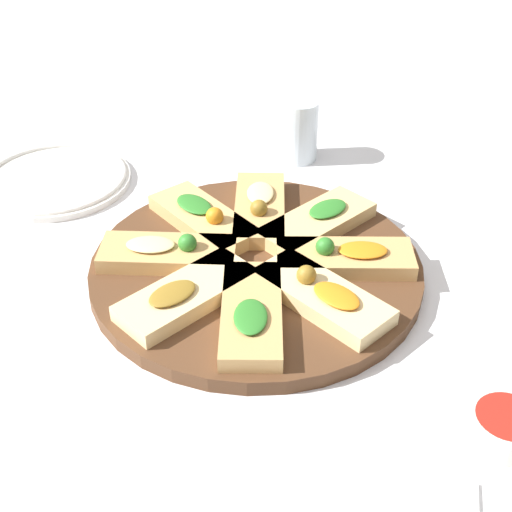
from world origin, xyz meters
TOP-DOWN VIEW (x-y plane):
  - ground_plane at (0.00, 0.00)m, footprint 3.00×3.00m
  - serving_board at (0.00, 0.00)m, footprint 0.43×0.43m
  - focaccia_slice_0 at (0.00, -0.12)m, footprint 0.08×0.18m
  - focaccia_slice_1 at (0.08, -0.08)m, footprint 0.18×0.17m
  - focaccia_slice_2 at (0.12, 0.00)m, footprint 0.18×0.08m
  - focaccia_slice_3 at (0.08, 0.08)m, footprint 0.17×0.18m
  - focaccia_slice_4 at (-0.00, 0.12)m, footprint 0.07×0.18m
  - focaccia_slice_5 at (-0.08, 0.09)m, footprint 0.17×0.18m
  - focaccia_slice_6 at (-0.12, 0.00)m, footprint 0.18×0.07m
  - focaccia_slice_7 at (-0.08, -0.08)m, footprint 0.17×0.18m
  - plate_left at (-0.33, 0.23)m, footprint 0.24×0.24m
  - water_glass at (0.06, 0.33)m, footprint 0.06×0.06m
  - dipping_bowl at (0.26, -0.26)m, footprint 0.08×0.08m

SIDE VIEW (x-z plane):
  - ground_plane at x=0.00m, z-range 0.00..0.00m
  - plate_left at x=-0.33m, z-range 0.00..0.02m
  - serving_board at x=0.00m, z-range 0.00..0.02m
  - dipping_bowl at x=0.26m, z-range 0.00..0.03m
  - focaccia_slice_0 at x=0.00m, z-range 0.02..0.05m
  - focaccia_slice_3 at x=0.08m, z-range 0.02..0.05m
  - focaccia_slice_7 at x=-0.08m, z-range 0.02..0.05m
  - focaccia_slice_1 at x=0.08m, z-range 0.01..0.05m
  - focaccia_slice_2 at x=0.12m, z-range 0.01..0.05m
  - focaccia_slice_4 at x=0.00m, z-range 0.01..0.05m
  - focaccia_slice_5 at x=-0.08m, z-range 0.01..0.05m
  - focaccia_slice_6 at x=-0.12m, z-range 0.01..0.05m
  - water_glass at x=0.06m, z-range 0.00..0.10m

